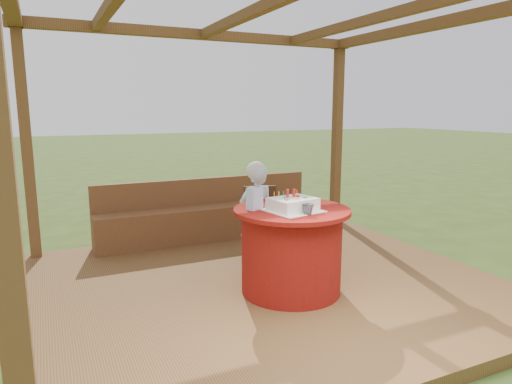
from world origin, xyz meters
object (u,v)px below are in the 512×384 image
Objects in this scene: table at (291,250)px; birthday_cake at (293,204)px; chair at (261,220)px; elderly_woman at (256,213)px; drinking_glass at (308,209)px; gift_bag at (255,199)px; bench at (210,219)px.

table is 2.08× the size of birthday_cake.
chair is 0.32m from elderly_woman.
drinking_glass is at bearing -78.50° from birthday_cake.
gift_bag reaches higher than table.
table is 1.31× the size of chair.
elderly_woman is 2.23× the size of birthday_cake.
birthday_cake is (-0.06, -0.90, 0.28)m from elderly_woman.
chair is 1.23m from birthday_cake.
bench is 29.15× the size of drinking_glass.
birthday_cake reaches higher than chair.
table is at bearing 65.39° from birthday_cake.
gift_bag reaches higher than bench.
elderly_woman reaches higher than bench.
chair is at bearing 52.76° from elderly_woman.
bench is 5.72× the size of birthday_cake.
elderly_woman is 0.95m from birthday_cake.
elderly_woman is at bearing 88.78° from table.
chair is 1.59× the size of birthday_cake.
birthday_cake is at bearing -58.49° from gift_bag.
birthday_cake is 0.20m from drinking_glass.
chair is at bearing 36.67° from gift_bag.
elderly_woman is (0.12, -1.23, 0.33)m from bench.
gift_bag is (-0.29, 0.20, 0.04)m from birthday_cake.
table reaches higher than bench.
gift_bag reaches higher than chair.
bench is at bearing 92.74° from table.
drinking_glass is at bearing -98.02° from chair.
table is 0.84m from elderly_woman.
elderly_woman is at bearing 39.59° from gift_bag.
bench is 2.05m from gift_bag.
table is 0.61m from gift_bag.
bench is at bearing 58.94° from gift_bag.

